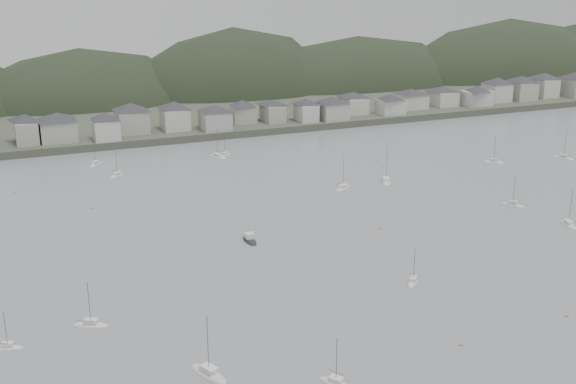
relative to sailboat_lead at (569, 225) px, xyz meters
name	(u,v)px	position (x,y,z in m)	size (l,w,h in m)	color
ground	(434,324)	(-66.93, -33.87, -0.18)	(900.00, 900.00, 0.00)	slate
far_shore_land	(136,92)	(-66.93, 261.13, 1.32)	(900.00, 250.00, 3.00)	#383D2D
forested_ridge	(156,122)	(-62.10, 235.53, -11.46)	(851.55, 103.94, 102.57)	black
waterfront_town	(298,107)	(-16.34, 149.47, 8.49)	(451.48, 28.46, 12.92)	gray
sailboat_lead	(569,225)	(0.00, 0.00, 0.00)	(4.65, 8.61, 11.23)	beige
moored_fleet	(278,226)	(-74.50, 30.58, 0.00)	(231.29, 177.48, 13.27)	beige
motor_launch_far	(250,240)	(-85.37, 23.18, 0.12)	(2.77, 7.62, 3.82)	black
mooring_buoys	(260,244)	(-83.76, 19.87, -0.03)	(139.23, 135.70, 0.70)	#C48341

